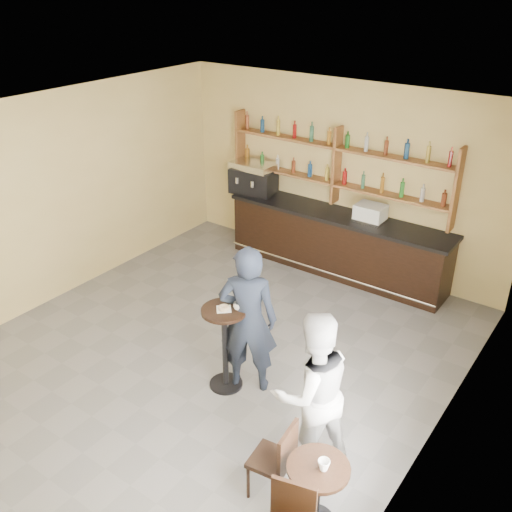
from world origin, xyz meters
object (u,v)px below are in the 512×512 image
Objects in this scene: espresso_machine at (253,177)px; pedestal_table at (225,348)px; bar_counter at (337,243)px; patron_second at (312,391)px; pastry_case at (370,213)px; cafe_table at (317,495)px; man_main at (248,320)px; chair_west at (271,459)px.

espresso_machine reaches higher than pedestal_table.
patron_second is at bearing -65.17° from bar_counter.
patron_second reaches higher than pastry_case.
patron_second reaches higher than cafe_table.
espresso_machine is 4.10m from man_main.
patron_second reaches higher than bar_counter.
pedestal_table is at bearing -133.71° from chair_west.
chair_west is at bearing 28.05° from patron_second.
pastry_case is (2.32, 0.00, -0.14)m from espresso_machine.
patron_second reaches higher than pedestal_table.
pedestal_table is 1.53× the size of cafe_table.
patron_second is (0.07, 0.62, 0.45)m from chair_west.
man_main is at bearing 143.71° from cafe_table.
pedestal_table reaches higher than cafe_table.
pedestal_table is 0.63× the size of patron_second.
pastry_case is 0.27× the size of patron_second.
cafe_table is 0.98m from patron_second.
patron_second is (3.58, -3.93, -0.45)m from espresso_machine.
cafe_table is at bearing 70.01° from patron_second.
bar_counter is at bearing -9.12° from espresso_machine.
bar_counter is 3.42m from man_main.
pedestal_table is 0.50m from man_main.
pastry_case is (0.56, 0.00, 0.68)m from bar_counter.
chair_west is 0.50× the size of patron_second.
pastry_case is 4.77m from chair_west.
man_main is 2.64× the size of cafe_table.
pastry_case reaches higher than pedestal_table.
bar_counter is 4.88m from chair_west.
man_main is at bearing -80.17° from bar_counter.
patron_second is at bearing 166.43° from chair_west.
bar_counter is 2.19× the size of patron_second.
bar_counter is 0.88m from pastry_case.
pedestal_table reaches higher than bar_counter.
cafe_table is at bearing -68.41° from pastry_case.
espresso_machine is at bearing -179.07° from pastry_case.
cafe_table is at bearing 77.74° from chair_west.
pedestal_table is 1.74m from chair_west.
pastry_case is at bearing -116.87° from man_main.
chair_west is (1.19, -4.56, -0.76)m from pastry_case.
man_main reaches higher than patron_second.
patron_second is at bearing 127.40° from man_main.
pastry_case is 0.42× the size of pedestal_table.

